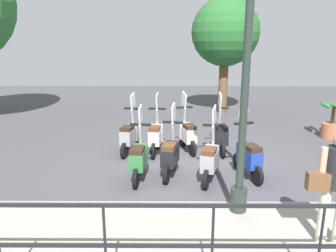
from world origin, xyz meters
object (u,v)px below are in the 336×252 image
lamp_post_near (245,93)px  scooter_far_0 (221,135)px  scooter_near_1 (210,159)px  scooter_near_2 (170,155)px  scooter_near_0 (248,156)px  potted_palm (332,124)px  scooter_near_3 (139,158)px  scooter_far_2 (156,136)px  scooter_far_3 (130,135)px  pedestrian_with_bag (335,180)px  tree_distant (225,33)px  scooter_far_1 (188,134)px

lamp_post_near → scooter_far_0: (3.30, -0.20, -1.60)m
scooter_near_1 → scooter_near_2: same height
scooter_near_0 → potted_palm: bearing=-62.1°
lamp_post_near → scooter_near_3: 2.84m
scooter_near_3 → scooter_far_2: 1.69m
lamp_post_near → scooter_far_3: lamp_post_near is taller
pedestrian_with_bag → scooter_far_3: bearing=41.6°
tree_distant → scooter_near_2: size_ratio=2.91×
scooter_near_1 → scooter_far_3: (1.74, 1.87, 0.00)m
scooter_far_0 → lamp_post_near: bearing=176.0°
tree_distant → scooter_near_0: 7.08m
pedestrian_with_bag → scooter_near_1: bearing=33.1°
potted_palm → scooter_near_0: bearing=132.9°
scooter_near_1 → scooter_far_1: 1.96m
pedestrian_with_bag → scooter_far_2: 4.85m
scooter_near_2 → potted_palm: bearing=-47.7°
potted_palm → scooter_far_1: bearing=105.7°
scooter_near_3 → scooter_far_0: 2.63m
pedestrian_with_bag → scooter_near_2: size_ratio=1.03×
pedestrian_with_bag → scooter_far_1: 4.65m
potted_palm → scooter_near_1: (-3.16, 4.01, 0.04)m
tree_distant → scooter_near_3: (-6.69, 2.77, -2.66)m
lamp_post_near → scooter_near_1: size_ratio=2.83×
scooter_near_2 → scooter_far_0: 2.02m
tree_distant → scooter_far_0: 5.67m
scooter_near_2 → scooter_far_1: same height
scooter_near_0 → scooter_near_2: same height
lamp_post_near → tree_distant: 8.37m
potted_palm → scooter_near_0: size_ratio=0.69×
pedestrian_with_bag → scooter_far_0: pedestrian_with_bag is taller
lamp_post_near → scooter_far_2: size_ratio=2.83×
tree_distant → scooter_near_2: 7.31m
scooter_near_2 → scooter_far_0: same height
potted_palm → scooter_near_2: scooter_near_2 is taller
potted_palm → scooter_near_0: (-2.96, 3.18, 0.04)m
scooter_near_2 → scooter_near_3: 0.69m
potted_palm → scooter_far_0: scooter_far_0 is taller
scooter_far_3 → lamp_post_near: bearing=-133.5°
scooter_far_0 → scooter_far_1: 0.86m
scooter_far_1 → scooter_near_3: bearing=133.8°
scooter_near_0 → scooter_near_1: bearing=88.4°
scooter_near_0 → scooter_far_1: size_ratio=1.00×
tree_distant → scooter_near_3: bearing=157.5°
scooter_near_2 → scooter_far_1: 1.72m
scooter_far_0 → scooter_far_2: size_ratio=1.00×
scooter_far_0 → scooter_far_2: bearing=92.2°
tree_distant → scooter_far_1: tree_distant is taller
scooter_near_1 → scooter_far_0: 1.87m
scooter_near_0 → scooter_near_2: 1.65m
tree_distant → potted_palm: size_ratio=4.22×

